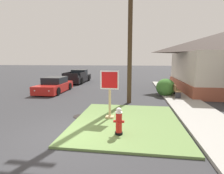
# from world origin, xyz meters

# --- Properties ---
(ground_plane) EXTENTS (160.00, 160.00, 0.00)m
(ground_plane) POSITION_xyz_m (0.00, 0.00, 0.00)
(ground_plane) COLOR #333335
(grass_corner_patch) EXTENTS (4.44, 5.15, 0.08)m
(grass_corner_patch) POSITION_xyz_m (1.90, 1.63, 0.04)
(grass_corner_patch) COLOR #668447
(grass_corner_patch) RESTS_ON ground
(sidewalk_strip) EXTENTS (2.20, 18.32, 0.12)m
(sidewalk_strip) POSITION_xyz_m (5.32, 6.21, 0.06)
(sidewalk_strip) COLOR #9E9B93
(sidewalk_strip) RESTS_ON ground
(fire_hydrant) EXTENTS (0.38, 0.34, 0.96)m
(fire_hydrant) POSITION_xyz_m (1.69, 0.21, 0.54)
(fire_hydrant) COLOR black
(fire_hydrant) RESTS_ON grass_corner_patch
(stop_sign) EXTENTS (0.82, 0.30, 2.13)m
(stop_sign) POSITION_xyz_m (1.12, 1.88, 1.15)
(stop_sign) COLOR tan
(stop_sign) RESTS_ON grass_corner_patch
(manhole_cover) EXTENTS (0.70, 0.70, 0.02)m
(manhole_cover) POSITION_xyz_m (-0.31, 2.12, 0.01)
(manhole_cover) COLOR black
(manhole_cover) RESTS_ON ground
(parked_sedan_red) EXTENTS (2.01, 4.19, 1.25)m
(parked_sedan_red) POSITION_xyz_m (-4.48, 7.99, 0.54)
(parked_sedan_red) COLOR red
(parked_sedan_red) RESTS_ON ground
(pickup_truck_black) EXTENTS (2.14, 5.27, 1.48)m
(pickup_truck_black) POSITION_xyz_m (-4.62, 14.40, 0.62)
(pickup_truck_black) COLOR black
(pickup_truck_black) RESTS_ON ground
(street_bench) EXTENTS (0.46, 1.79, 0.85)m
(street_bench) POSITION_xyz_m (5.04, 7.16, 0.59)
(street_bench) COLOR brown
(street_bench) RESTS_ON sidewalk_strip
(utility_pole) EXTENTS (1.57, 0.27, 10.97)m
(utility_pole) POSITION_xyz_m (1.86, 5.13, 5.71)
(utility_pole) COLOR #42301E
(utility_pole) RESTS_ON ground
(shrub_by_curb) EXTENTS (1.37, 1.37, 1.30)m
(shrub_by_curb) POSITION_xyz_m (4.44, 7.51, 0.65)
(shrub_by_curb) COLOR #3C722D
(shrub_by_curb) RESTS_ON ground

